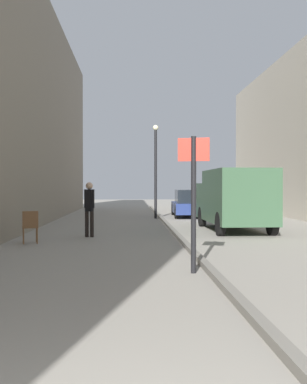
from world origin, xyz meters
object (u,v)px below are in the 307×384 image
Objects in this scene: lamp_post at (156,165)px; cafe_chair_near_window at (30,225)px; delivery_van at (234,198)px; pedestrian_main_foreground at (89,205)px; parked_car at (190,203)px; street_sign_post at (194,192)px.

cafe_chair_near_window is (-4.14, -9.52, -2.18)m from lamp_post.
pedestrian_main_foreground is at bearing -162.30° from delivery_van.
cafe_chair_near_window is at bearing -117.40° from parked_car.
pedestrian_main_foreground is at bearing 30.38° from cafe_chair_near_window.
delivery_van is 1.17× the size of parked_car.
pedestrian_main_foreground is 0.68× the size of street_sign_post.
street_sign_post is at bearing -62.51° from cafe_chair_near_window.
lamp_post is at bearing -146.08° from parked_car.
parked_car is at bearing 31.80° from lamp_post.
delivery_van is 7.50m from cafe_chair_near_window.
lamp_post is 10.61m from cafe_chair_near_window.
lamp_post is 5.06× the size of cafe_chair_near_window.
pedestrian_main_foreground is 2.25m from cafe_chair_near_window.
pedestrian_main_foreground reaches higher than cafe_chair_near_window.
lamp_post is at bearing 51.45° from cafe_chair_near_window.
cafe_chair_near_window is at bearing -32.42° from street_sign_post.
lamp_post is (-2.56, 6.22, 1.51)m from delivery_van.
cafe_chair_near_window is at bearing -116.12° from pedestrian_main_foreground.
delivery_van is at bearing -93.63° from street_sign_post.
lamp_post is (0.06, 13.97, 1.18)m from street_sign_post.
cafe_chair_near_window is (-6.07, -10.72, -0.17)m from parked_car.
delivery_van is 7.46m from parked_car.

